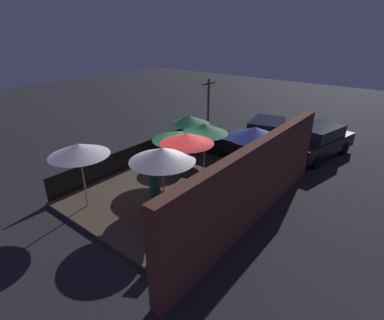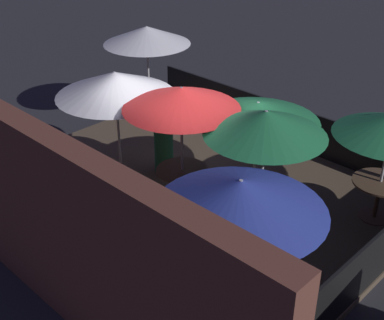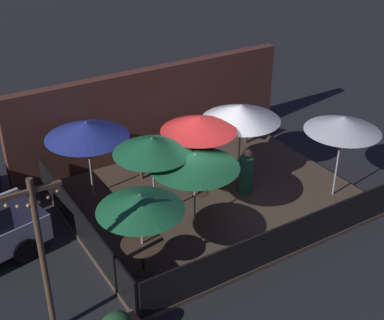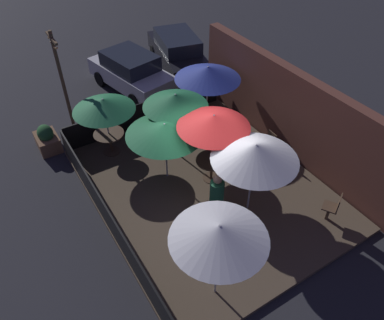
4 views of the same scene
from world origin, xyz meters
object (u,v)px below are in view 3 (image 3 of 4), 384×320
at_px(patio_umbrella_2, 343,124).
at_px(patio_chair_1, 247,128).
at_px(dining_table_0, 143,248).
at_px(light_post, 41,251).
at_px(patio_umbrella_3, 195,161).
at_px(patio_chair_2, 139,164).
at_px(patio_umbrella_1, 199,124).
at_px(patron_0, 246,173).
at_px(dining_table_1, 198,175).
at_px(patio_umbrella_4, 86,130).
at_px(patio_umbrella_6, 152,145).
at_px(patio_chair_0, 163,147).
at_px(patio_umbrella_0, 140,202).
at_px(patio_umbrella_5, 241,112).

bearing_deg(patio_umbrella_2, patio_chair_1, 91.76).
relative_size(dining_table_0, light_post, 0.27).
bearing_deg(patio_umbrella_3, dining_table_0, -153.29).
height_order(patio_umbrella_2, dining_table_0, patio_umbrella_2).
xyz_separation_m(patio_chair_2, light_post, (-4.18, -4.36, 1.43)).
distance_m(patio_umbrella_1, patron_0, 2.07).
relative_size(dining_table_1, patio_chair_2, 1.07).
relative_size(patio_umbrella_2, patio_chair_1, 2.58).
bearing_deg(patio_umbrella_1, patio_umbrella_4, 149.39).
bearing_deg(patron_0, patio_chair_2, -56.97).
bearing_deg(patio_umbrella_2, patio_umbrella_1, 147.25).
distance_m(patio_umbrella_6, patio_chair_0, 3.41).
height_order(patio_umbrella_3, dining_table_1, patio_umbrella_3).
xyz_separation_m(patio_umbrella_3, patron_0, (2.01, 0.47, -1.21)).
bearing_deg(patio_umbrella_4, patio_umbrella_6, -61.30).
xyz_separation_m(patio_umbrella_1, patio_umbrella_4, (-2.59, 1.54, -0.13)).
height_order(patio_umbrella_3, patio_chair_1, patio_umbrella_3).
bearing_deg(patio_umbrella_1, dining_table_1, -90.00).
xyz_separation_m(patio_umbrella_0, dining_table_0, (0.00, 0.00, -1.26)).
bearing_deg(patio_umbrella_2, patio_umbrella_3, 166.54).
bearing_deg(patio_chair_2, patio_umbrella_5, 28.87).
height_order(dining_table_0, patron_0, patron_0).
bearing_deg(patio_umbrella_6, dining_table_1, 11.19).
bearing_deg(light_post, patio_umbrella_2, 4.27).
bearing_deg(dining_table_1, dining_table_0, -143.20).
bearing_deg(patron_0, dining_table_1, -39.65).
xyz_separation_m(patio_chair_2, patron_0, (2.23, -2.29, 0.13)).
relative_size(patio_umbrella_4, dining_table_1, 2.35).
bearing_deg(patio_umbrella_6, patio_chair_2, 74.53).
bearing_deg(patio_chair_2, patio_umbrella_3, -27.78).
distance_m(patio_umbrella_2, patio_chair_1, 4.31).
bearing_deg(patio_umbrella_5, patio_umbrella_3, -151.03).
bearing_deg(patio_umbrella_6, patio_umbrella_3, -46.43).
bearing_deg(patio_umbrella_3, patio_umbrella_5, 28.97).
xyz_separation_m(patio_umbrella_3, patio_umbrella_4, (-1.77, 2.65, 0.23)).
relative_size(patio_umbrella_5, patio_chair_0, 2.53).
bearing_deg(patio_chair_1, patio_umbrella_2, 60.91).
height_order(patio_umbrella_0, patio_chair_2, patio_umbrella_0).
bearing_deg(dining_table_0, light_post, -166.26).
xyz_separation_m(patio_umbrella_1, dining_table_0, (-2.86, -2.14, -1.56)).
xyz_separation_m(patio_umbrella_5, dining_table_0, (-4.43, -2.35, -1.46)).
bearing_deg(dining_table_1, patio_umbrella_4, 149.39).
bearing_deg(dining_table_0, dining_table_1, 36.80).
xyz_separation_m(patio_umbrella_5, patron_0, (-0.38, -0.85, -1.47)).
distance_m(patio_umbrella_6, dining_table_1, 2.21).
distance_m(patio_umbrella_6, patio_chair_2, 2.60).
bearing_deg(light_post, patio_chair_0, 42.83).
relative_size(patio_umbrella_4, patio_chair_2, 2.53).
distance_m(patio_umbrella_3, patio_umbrella_5, 2.74).
bearing_deg(patio_umbrella_6, patio_umbrella_1, 11.19).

